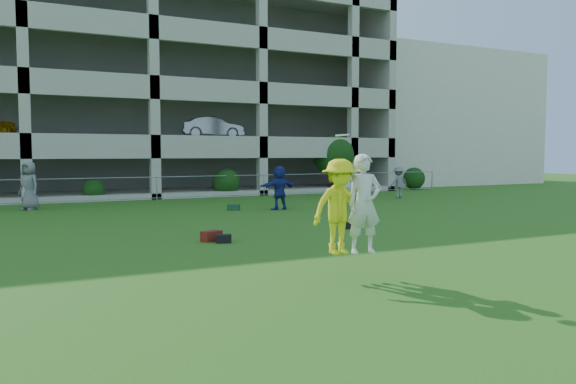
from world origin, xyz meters
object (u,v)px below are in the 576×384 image
bystander_c (29,186)px  crate_d (348,224)px  bystander_d (279,188)px  frisbee_contest (347,206)px  parking_garage (124,96)px  bystander_e (346,182)px  bystander_f (399,182)px  stucco_building (407,121)px

bystander_c → crate_d: size_ratio=5.80×
bystander_d → frisbee_contest: frisbee_contest is taller
frisbee_contest → parking_garage: parking_garage is taller
bystander_c → bystander_e: 14.09m
frisbee_contest → bystander_f: bearing=49.8°
bystander_c → frisbee_contest: bearing=-21.8°
bystander_c → crate_d: 14.00m
parking_garage → bystander_e: bearing=-61.3°
bystander_c → bystander_f: bystander_c is taller
bystander_e → bystander_c: bearing=0.8°
stucco_building → bystander_f: (-11.30, -13.70, -4.17)m
parking_garage → bystander_f: bearing=-48.9°
stucco_building → parking_garage: (-23.01, -0.30, 1.01)m
bystander_c → bystander_f: (17.68, -1.82, -0.19)m
stucco_building → bystander_d: (-19.57, -16.42, -4.08)m
bystander_c → frisbee_contest: (5.00, -16.80, 0.37)m
stucco_building → frisbee_contest: bearing=-129.9°
crate_d → frisbee_contest: bearing=-122.6°
crate_d → parking_garage: (-2.81, 22.45, 5.86)m
bystander_d → bystander_f: (8.26, 2.71, -0.10)m
parking_garage → crate_d: bearing=-82.9°
bystander_f → crate_d: size_ratio=4.72×
bystander_f → parking_garage: parking_garage is taller
stucco_building → bystander_c: size_ratio=7.88×
bystander_d → crate_d: 6.41m
bystander_f → frisbee_contest: frisbee_contest is taller
bystander_c → bystander_e: (13.83, -2.73, -0.03)m
bystander_e → frisbee_contest: bearing=69.9°
bystander_d → bystander_f: bearing=-169.3°
stucco_building → frisbee_contest: (-23.99, -28.69, -3.61)m
crate_d → frisbee_contest: frisbee_contest is taller
bystander_f → stucco_building: bearing=-125.9°
bystander_e → crate_d: bystander_e is taller
bystander_d → bystander_f: size_ratio=1.12×
bystander_c → parking_garage: parking_garage is taller
stucco_building → parking_garage: parking_garage is taller
bystander_e → parking_garage: parking_garage is taller
bystander_f → bystander_e: bearing=17.0°
stucco_building → bystander_c: bearing=-157.7°
bystander_c → parking_garage: (5.98, 11.59, 5.00)m
bystander_d → frisbee_contest: 13.05m
bystander_e → frisbee_contest: frisbee_contest is taller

